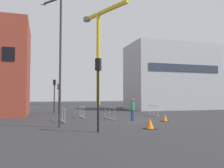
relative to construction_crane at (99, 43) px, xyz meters
The scene contains 14 objects.
ground 38.49m from the construction_crane, 99.81° to the right, with size 160.00×160.00×0.00m, color #28282B.
office_block 23.82m from the construction_crane, 71.56° to the right, with size 13.94×7.31×10.18m.
construction_crane is the anchor object (origin of this frame).
streetlamp_tall 40.83m from the construction_crane, 107.88° to the right, with size 1.40×1.63×8.72m.
traffic_light_island 30.60m from the construction_crane, 113.54° to the right, with size 0.39×0.29×3.52m.
traffic_light_crosswalk 43.65m from the construction_crane, 103.99° to the right, with size 0.37×0.36×4.17m.
traffic_light_near 28.93m from the construction_crane, 116.09° to the right, with size 0.35×0.39×4.12m.
pedestrian_walking 38.38m from the construction_crane, 99.44° to the right, with size 0.34×0.34×1.81m.
safety_barrier_rear 39.23m from the construction_crane, 108.48° to the right, with size 0.27×2.56×1.08m.
safety_barrier_front 37.54m from the construction_crane, 102.40° to the right, with size 0.27×2.57×1.08m.
safety_barrier_left_run 35.80m from the construction_crane, 106.74° to the right, with size 0.08×2.35×1.08m.
safety_barrier_mid_span 34.76m from the construction_crane, 93.70° to the right, with size 0.08×2.09×1.08m.
traffic_cone_orange 43.35m from the construction_crane, 99.49° to the right, with size 0.68×0.68×0.69m.
traffic_cone_by_barrier 39.58m from the construction_crane, 95.59° to the right, with size 0.56×0.56×0.57m.
Camera 1 is at (-7.23, -18.55, 2.00)m, focal length 37.50 mm.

